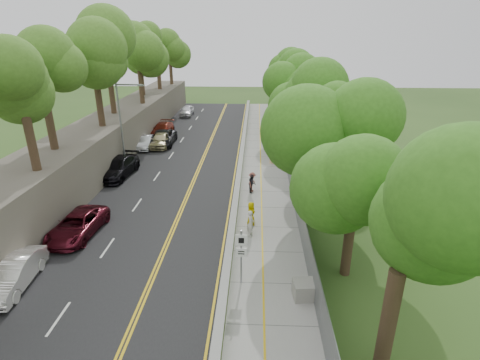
% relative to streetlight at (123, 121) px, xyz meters
% --- Properties ---
extents(ground, '(140.00, 140.00, 0.00)m').
position_rel_streetlight_xyz_m(ground, '(10.46, -14.00, -4.64)').
color(ground, '#33511E').
rests_on(ground, ground).
extents(road, '(11.20, 66.00, 0.04)m').
position_rel_streetlight_xyz_m(road, '(5.06, 1.00, -4.62)').
color(road, black).
rests_on(road, ground).
extents(sidewalk, '(4.20, 66.00, 0.05)m').
position_rel_streetlight_xyz_m(sidewalk, '(13.01, 1.00, -4.61)').
color(sidewalk, gray).
rests_on(sidewalk, ground).
extents(jersey_barrier, '(0.42, 66.00, 0.60)m').
position_rel_streetlight_xyz_m(jersey_barrier, '(10.71, 1.00, -4.34)').
color(jersey_barrier, '#9BE937').
rests_on(jersey_barrier, ground).
extents(rock_embankment, '(5.00, 66.00, 4.00)m').
position_rel_streetlight_xyz_m(rock_embankment, '(-3.04, 1.00, -2.64)').
color(rock_embankment, '#595147').
rests_on(rock_embankment, ground).
extents(chainlink_fence, '(0.04, 66.00, 2.00)m').
position_rel_streetlight_xyz_m(chainlink_fence, '(15.11, 1.00, -3.64)').
color(chainlink_fence, slate).
rests_on(chainlink_fence, ground).
extents(trees_embankment, '(6.40, 66.00, 13.00)m').
position_rel_streetlight_xyz_m(trees_embankment, '(-2.54, 1.00, 5.86)').
color(trees_embankment, '#508728').
rests_on(trees_embankment, rock_embankment).
extents(trees_fenceside, '(7.00, 66.00, 14.00)m').
position_rel_streetlight_xyz_m(trees_fenceside, '(17.46, 1.00, 2.36)').
color(trees_fenceside, '#408421').
rests_on(trees_fenceside, ground).
extents(streetlight, '(2.52, 0.22, 8.00)m').
position_rel_streetlight_xyz_m(streetlight, '(0.00, 0.00, 0.00)').
color(streetlight, gray).
rests_on(streetlight, ground).
extents(signpost, '(0.62, 0.09, 3.10)m').
position_rel_streetlight_xyz_m(signpost, '(11.51, -17.02, -2.68)').
color(signpost, gray).
rests_on(signpost, sidewalk).
extents(construction_barrel, '(0.52, 0.52, 0.85)m').
position_rel_streetlight_xyz_m(construction_barrel, '(13.78, 2.00, -4.17)').
color(construction_barrel, orange).
rests_on(construction_barrel, sidewalk).
extents(concrete_block, '(1.39, 1.10, 0.87)m').
position_rel_streetlight_xyz_m(concrete_block, '(14.76, -18.00, -4.16)').
color(concrete_block, gray).
rests_on(concrete_block, sidewalk).
extents(car_1, '(1.95, 4.67, 1.50)m').
position_rel_streetlight_xyz_m(car_1, '(-0.08, -17.81, -3.85)').
color(car_1, white).
rests_on(car_1, road).
extents(car_2, '(2.71, 5.27, 1.42)m').
position_rel_streetlight_xyz_m(car_2, '(0.87, -12.57, -3.89)').
color(car_2, '#4E101B').
rests_on(car_2, road).
extents(car_3, '(2.83, 5.85, 1.64)m').
position_rel_streetlight_xyz_m(car_3, '(-0.14, -2.10, -3.78)').
color(car_3, black).
rests_on(car_3, road).
extents(car_4, '(2.06, 4.77, 1.60)m').
position_rel_streetlight_xyz_m(car_4, '(1.46, 7.18, -3.80)').
color(car_4, tan).
rests_on(car_4, road).
extents(car_5, '(1.69, 4.23, 1.37)m').
position_rel_streetlight_xyz_m(car_5, '(-0.14, 6.46, -3.92)').
color(car_5, silver).
rests_on(car_5, road).
extents(car_6, '(2.76, 5.68, 1.56)m').
position_rel_streetlight_xyz_m(car_6, '(1.46, 8.02, -3.82)').
color(car_6, black).
rests_on(car_6, road).
extents(car_7, '(2.40, 5.30, 1.51)m').
position_rel_streetlight_xyz_m(car_7, '(0.44, 12.10, -3.85)').
color(car_7, maroon).
rests_on(car_7, road).
extents(car_8, '(1.79, 4.44, 1.51)m').
position_rel_streetlight_xyz_m(car_8, '(1.46, 23.78, -3.84)').
color(car_8, silver).
rests_on(car_8, road).
extents(painter_0, '(0.71, 0.91, 1.65)m').
position_rel_streetlight_xyz_m(painter_0, '(11.91, -10.71, -3.76)').
color(painter_0, '#B9A300').
rests_on(painter_0, sidewalk).
extents(painter_1, '(0.42, 0.64, 1.76)m').
position_rel_streetlight_xyz_m(painter_1, '(11.91, -12.17, -3.71)').
color(painter_1, silver).
rests_on(painter_1, sidewalk).
extents(painter_2, '(0.65, 0.80, 1.54)m').
position_rel_streetlight_xyz_m(painter_2, '(11.91, -5.17, -3.82)').
color(painter_2, black).
rests_on(painter_2, sidewalk).
extents(painter_3, '(0.90, 1.19, 1.63)m').
position_rel_streetlight_xyz_m(painter_3, '(11.91, -5.07, -3.77)').
color(painter_3, brown).
rests_on(painter_3, sidewalk).
extents(person_far, '(0.92, 0.42, 1.55)m').
position_rel_streetlight_xyz_m(person_far, '(13.79, 3.71, -3.82)').
color(person_far, black).
rests_on(person_far, sidewalk).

